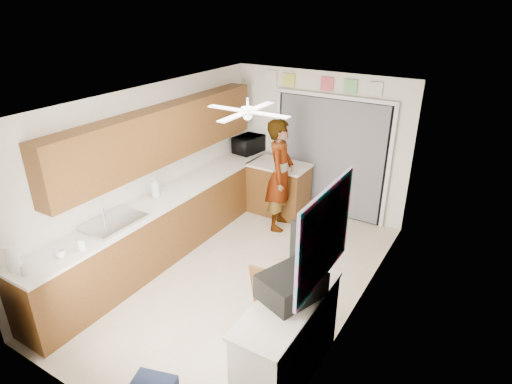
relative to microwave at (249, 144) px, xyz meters
The scene contains 39 objects.
floor 2.81m from the microwave, 60.30° to the right, with size 5.00×5.00×0.00m, color beige.
ceiling 2.95m from the microwave, 60.30° to the right, with size 5.00×5.00×0.00m, color white.
wall_back 1.32m from the microwave, 11.02° to the left, with size 3.20×3.20×0.00m, color white.
wall_front 4.92m from the microwave, 74.88° to the right, with size 3.20×3.20×0.00m, color white.
wall_left 2.28m from the microwave, 98.00° to the right, with size 5.00×5.00×0.00m, color white.
wall_right 3.66m from the microwave, 37.96° to the right, with size 5.00×5.00×0.00m, color white.
left_base_cabinets 2.34m from the microwave, 90.42° to the right, with size 0.60×4.80×0.90m, color brown.
left_countertop 2.26m from the microwave, 90.16° to the right, with size 0.62×4.80×0.04m, color white.
upper_cabinets 2.17m from the microwave, 94.36° to the right, with size 0.32×4.00×0.80m, color brown.
sink_basin 3.25m from the microwave, 90.11° to the right, with size 0.50×0.76×0.06m, color silver.
faucet 3.26m from the microwave, 93.46° to the right, with size 0.03×0.03×0.22m, color silver.
peninsula_base 1.05m from the microwave, 17.69° to the right, with size 1.00×0.60×0.90m, color brown.
peninsula_top 0.84m from the microwave, 17.69° to the right, with size 1.04×0.64×0.04m, color white.
back_opening_recess 1.55m from the microwave, ahead, with size 2.00×0.06×2.10m, color black.
curtain_panel 1.54m from the microwave, ahead, with size 1.90×0.03×2.05m, color slate.
door_trim_left 0.55m from the microwave, 20.30° to the left, with size 0.06×0.04×2.10m, color white.
door_trim_right 2.56m from the microwave, ahead, with size 0.06×0.04×2.10m, color white.
door_trim_head 1.85m from the microwave, ahead, with size 2.10×0.04×0.06m, color white.
header_frame_0 1.40m from the microwave, 17.84° to the left, with size 0.22×0.02×0.22m, color #D0DE4A.
header_frame_2 1.85m from the microwave, ahead, with size 0.22×0.02×0.22m, color #DC525E.
header_frame_3 2.16m from the microwave, ahead, with size 0.22×0.02×0.22m, color #6DBE6C.
header_frame_4 2.50m from the microwave, ahead, with size 0.22×0.02×0.22m, color silver.
route66_sign 1.27m from the microwave, 33.40° to the left, with size 0.22×0.02×0.26m, color silver.
right_counter_base 4.39m from the microwave, 52.64° to the right, with size 0.50×1.40×0.90m, color white.
right_counter_top 4.34m from the microwave, 52.75° to the right, with size 0.54×1.44×0.04m, color white.
abstract_painting 4.37m from the microwave, 48.62° to the right, with size 0.03×1.15×0.95m, color #FF5DB5.
ceiling_fan 2.71m from the microwave, 57.95° to the right, with size 1.14×1.14×0.24m, color white.
microwave is the anchor object (origin of this frame).
soap_bottle 2.37m from the microwave, 92.65° to the right, with size 0.13×0.13×0.34m, color silver.
cup 4.10m from the microwave, 88.85° to the right, with size 0.11×0.11×0.09m, color white.
jar_a 3.86m from the microwave, 87.80° to the right, with size 0.10×0.10×0.13m, color silver.
jar_b 4.50m from the microwave, 89.31° to the right, with size 0.08×0.08×0.12m, color silver.
paper_towel_roll 4.50m from the microwave, 91.78° to the right, with size 0.14×0.14×0.29m, color white.
suitcase 4.25m from the microwave, 52.21° to the right, with size 0.45×0.60×0.26m, color black.
suitcase_rim 4.25m from the microwave, 52.21° to the right, with size 0.44×0.58×0.02m, color yellow.
suitcase_lid 4.03m from the microwave, 49.68° to the right, with size 0.42×0.03×0.50m, color black.
cabinet_door_panel 3.41m from the microwave, 53.93° to the right, with size 0.43×0.03×0.65m, color brown.
man 1.27m from the microwave, 33.75° to the right, with size 0.68×0.45×1.88m, color white.
dog 2.56m from the microwave, 37.03° to the right, with size 0.24×0.55×0.43m, color black.
Camera 1 is at (2.78, -4.17, 3.62)m, focal length 30.00 mm.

